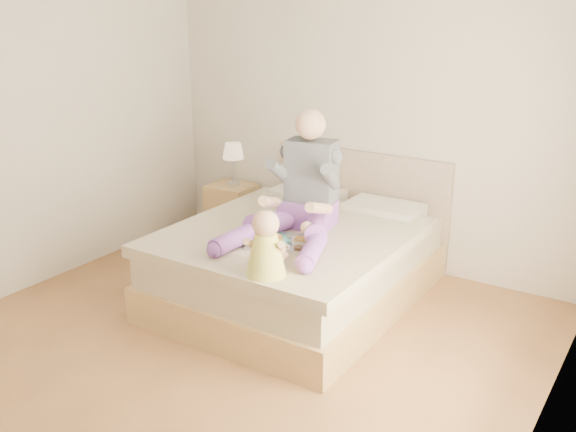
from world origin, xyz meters
The scene contains 7 objects.
room centered at (0.08, 0.01, 1.51)m, with size 4.02×4.22×2.71m.
bed centered at (0.00, 1.08, 0.32)m, with size 1.70×2.18×1.00m.
nightstand centered at (-1.33, 1.88, 0.27)m, with size 0.45×0.40×0.53m.
lamp centered at (-1.30, 1.88, 0.86)m, with size 0.21×0.21×0.43m.
adult centered at (0.07, 0.93, 0.88)m, with size 0.78×1.17×0.93m.
tray centered at (0.11, 0.62, 0.64)m, with size 0.53×0.46×0.13m.
baby centered at (0.32, 0.12, 0.79)m, with size 0.30×0.39×0.43m.
Camera 1 is at (2.48, -2.98, 2.28)m, focal length 40.00 mm.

